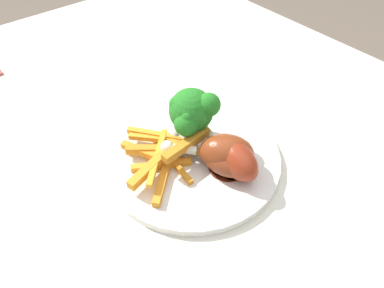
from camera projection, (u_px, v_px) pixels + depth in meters
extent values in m
cube|color=silver|center=(187.00, 124.00, 0.58)|extent=(1.04, 0.81, 0.03)
cylinder|color=#ACA695|center=(183.00, 90.00, 1.23)|extent=(0.06, 0.06, 0.68)
cylinder|color=white|center=(192.00, 157.00, 0.50)|extent=(0.25, 0.25, 0.01)
cylinder|color=#74B95D|center=(191.00, 131.00, 0.50)|extent=(0.02, 0.02, 0.03)
sphere|color=#237720|center=(191.00, 110.00, 0.48)|extent=(0.06, 0.06, 0.06)
sphere|color=#237720|center=(188.00, 117.00, 0.46)|extent=(0.02, 0.02, 0.02)
sphere|color=#237720|center=(209.00, 105.00, 0.46)|extent=(0.03, 0.03, 0.03)
sphere|color=#237720|center=(186.00, 124.00, 0.46)|extent=(0.03, 0.03, 0.03)
sphere|color=#237720|center=(178.00, 104.00, 0.47)|extent=(0.02, 0.02, 0.02)
cylinder|color=#8EAB4D|center=(190.00, 125.00, 0.51)|extent=(0.02, 0.02, 0.03)
sphere|color=#227D25|center=(189.00, 108.00, 0.49)|extent=(0.05, 0.05, 0.05)
sphere|color=#227D25|center=(176.00, 107.00, 0.49)|extent=(0.01, 0.01, 0.01)
sphere|color=#227D25|center=(184.00, 112.00, 0.48)|extent=(0.02, 0.02, 0.02)
sphere|color=#227D25|center=(202.00, 105.00, 0.50)|extent=(0.02, 0.02, 0.02)
sphere|color=#227D25|center=(190.00, 96.00, 0.50)|extent=(0.02, 0.02, 0.02)
sphere|color=#227D25|center=(179.00, 101.00, 0.49)|extent=(0.01, 0.01, 0.01)
cube|color=orange|center=(161.00, 165.00, 0.47)|extent=(0.05, 0.08, 0.01)
cube|color=orange|center=(155.00, 149.00, 0.48)|extent=(0.06, 0.07, 0.01)
cube|color=orange|center=(161.00, 136.00, 0.49)|extent=(0.08, 0.07, 0.01)
cube|color=orange|center=(186.00, 144.00, 0.46)|extent=(0.02, 0.08, 0.01)
cube|color=orange|center=(153.00, 138.00, 0.49)|extent=(0.06, 0.05, 0.01)
cube|color=orange|center=(170.00, 158.00, 0.48)|extent=(0.11, 0.02, 0.01)
cube|color=#F9A128|center=(157.00, 157.00, 0.46)|extent=(0.07, 0.08, 0.01)
cube|color=orange|center=(190.00, 148.00, 0.48)|extent=(0.10, 0.04, 0.01)
cube|color=orange|center=(154.00, 164.00, 0.46)|extent=(0.04, 0.09, 0.01)
cube|color=orange|center=(165.00, 173.00, 0.46)|extent=(0.08, 0.08, 0.01)
cube|color=orange|center=(145.00, 152.00, 0.48)|extent=(0.07, 0.04, 0.01)
cylinder|color=#5A1F0D|center=(225.00, 165.00, 0.48)|extent=(0.05, 0.05, 0.00)
ellipsoid|color=maroon|center=(227.00, 153.00, 0.46)|extent=(0.09, 0.09, 0.05)
cylinder|color=beige|center=(182.00, 149.00, 0.47)|extent=(0.04, 0.04, 0.01)
sphere|color=silver|center=(167.00, 147.00, 0.47)|extent=(0.02, 0.02, 0.02)
cylinder|color=#541E0F|center=(227.00, 167.00, 0.47)|extent=(0.05, 0.05, 0.00)
ellipsoid|color=maroon|center=(228.00, 158.00, 0.46)|extent=(0.09, 0.08, 0.04)
cylinder|color=beige|center=(189.00, 140.00, 0.49)|extent=(0.05, 0.02, 0.01)
sphere|color=silver|center=(176.00, 134.00, 0.49)|extent=(0.02, 0.02, 0.02)
cylinder|color=#611A0D|center=(233.00, 170.00, 0.47)|extent=(0.04, 0.04, 0.00)
ellipsoid|color=maroon|center=(235.00, 158.00, 0.45)|extent=(0.08, 0.05, 0.05)
cylinder|color=beige|center=(208.00, 132.00, 0.49)|extent=(0.04, 0.02, 0.01)
sphere|color=silver|center=(201.00, 125.00, 0.50)|extent=(0.02, 0.02, 0.02)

